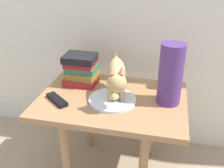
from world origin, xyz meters
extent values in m
cube|color=#9E724C|center=(0.00, 0.00, 0.49)|extent=(0.75, 0.52, 0.03)
cylinder|color=#9E724C|center=(-0.20, -0.20, 0.24)|extent=(0.04, 0.04, 0.47)
cylinder|color=#9E724C|center=(-0.20, 0.20, 0.24)|extent=(0.04, 0.04, 0.47)
cylinder|color=#9E724C|center=(0.20, 0.20, 0.24)|extent=(0.04, 0.04, 0.47)
cylinder|color=silver|center=(0.01, -0.03, 0.51)|extent=(0.24, 0.24, 0.01)
ellipsoid|color=#E0BC7A|center=(0.02, -0.03, 0.54)|extent=(0.07, 0.09, 0.05)
cylinder|color=tan|center=(0.06, -0.04, 0.55)|extent=(0.02, 0.02, 0.10)
cylinder|color=tan|center=(0.00, -0.05, 0.55)|extent=(0.02, 0.02, 0.10)
cylinder|color=tan|center=(0.03, 0.12, 0.55)|extent=(0.02, 0.02, 0.10)
cylinder|color=tan|center=(-0.03, 0.11, 0.55)|extent=(0.02, 0.02, 0.10)
ellipsoid|color=tan|center=(0.01, 0.04, 0.63)|extent=(0.14, 0.27, 0.11)
sphere|color=tan|center=(0.05, -0.11, 0.65)|extent=(0.09, 0.09, 0.09)
cone|color=#DD8460|center=(0.07, -0.10, 0.71)|extent=(0.03, 0.03, 0.03)
cone|color=#DD8460|center=(0.03, -0.11, 0.71)|extent=(0.03, 0.03, 0.03)
cylinder|color=tan|center=(-0.03, 0.24, 0.64)|extent=(0.05, 0.16, 0.02)
cube|color=maroon|center=(-0.21, 0.12, 0.52)|extent=(0.18, 0.14, 0.04)
cube|color=olive|center=(-0.20, 0.13, 0.56)|extent=(0.17, 0.15, 0.04)
cube|color=#336B4C|center=(-0.20, 0.13, 0.59)|extent=(0.17, 0.14, 0.03)
cube|color=maroon|center=(-0.21, 0.13, 0.62)|extent=(0.16, 0.14, 0.03)
cube|color=black|center=(-0.21, 0.12, 0.65)|extent=(0.17, 0.14, 0.04)
cylinder|color=#4C2D72|center=(0.28, 0.02, 0.65)|extent=(0.12, 0.12, 0.30)
cylinder|color=silver|center=(0.25, 0.18, 0.54)|extent=(0.07, 0.07, 0.08)
cylinder|color=silver|center=(0.25, 0.18, 0.52)|extent=(0.06, 0.06, 0.04)
cube|color=black|center=(-0.26, -0.10, 0.51)|extent=(0.14, 0.13, 0.02)
camera|label=1|loc=(0.25, -1.12, 1.17)|focal=41.56mm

